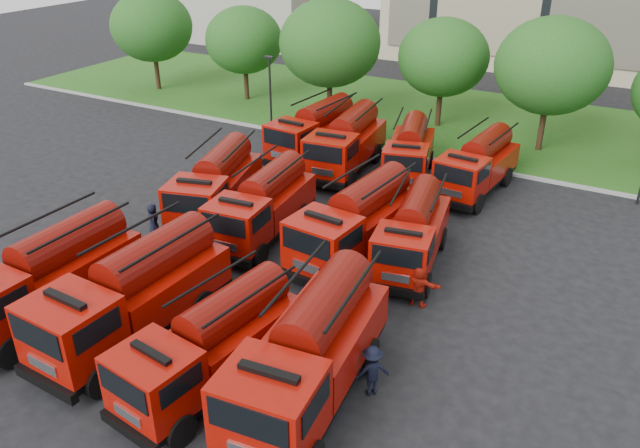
# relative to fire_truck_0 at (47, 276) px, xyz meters

# --- Properties ---
(ground) EXTENTS (140.00, 140.00, 0.00)m
(ground) POSITION_rel_fire_truck_0_xyz_m (6.09, 3.65, -1.68)
(ground) COLOR black
(ground) RESTS_ON ground
(lawn) EXTENTS (70.00, 16.00, 0.12)m
(lawn) POSITION_rel_fire_truck_0_xyz_m (6.09, 29.65, -1.62)
(lawn) COLOR #1E5115
(lawn) RESTS_ON ground
(curb) EXTENTS (70.00, 0.30, 0.14)m
(curb) POSITION_rel_fire_truck_0_xyz_m (6.09, 21.55, -1.61)
(curb) COLOR gray
(curb) RESTS_ON ground
(tree_0) EXTENTS (6.30, 6.30, 7.70)m
(tree_0) POSITION_rel_fire_truck_0_xyz_m (-17.91, 25.65, 3.34)
(tree_0) COLOR #382314
(tree_0) RESTS_ON ground
(tree_1) EXTENTS (5.71, 5.71, 6.98)m
(tree_1) POSITION_rel_fire_truck_0_xyz_m (-9.91, 26.65, 2.87)
(tree_1) COLOR #382314
(tree_1) RESTS_ON ground
(tree_2) EXTENTS (6.72, 6.72, 8.22)m
(tree_2) POSITION_rel_fire_truck_0_xyz_m (-1.91, 25.15, 3.68)
(tree_2) COLOR #382314
(tree_2) RESTS_ON ground
(tree_3) EXTENTS (5.88, 5.88, 7.19)m
(tree_3) POSITION_rel_fire_truck_0_xyz_m (5.09, 27.65, 3.01)
(tree_3) COLOR #382314
(tree_3) RESTS_ON ground
(tree_4) EXTENTS (6.55, 6.55, 8.01)m
(tree_4) POSITION_rel_fire_truck_0_xyz_m (12.09, 26.15, 3.54)
(tree_4) COLOR #382314
(tree_4) RESTS_ON ground
(lamp_post_0) EXTENTS (0.60, 0.25, 5.11)m
(lamp_post_0) POSITION_rel_fire_truck_0_xyz_m (-3.91, 20.85, 1.22)
(lamp_post_0) COLOR black
(lamp_post_0) RESTS_ON ground
(fire_truck_0) EXTENTS (2.80, 7.37, 3.33)m
(fire_truck_0) POSITION_rel_fire_truck_0_xyz_m (0.00, 0.00, 0.00)
(fire_truck_0) COLOR black
(fire_truck_0) RESTS_ON ground
(fire_truck_1) EXTENTS (3.08, 7.71, 3.45)m
(fire_truck_1) POSITION_rel_fire_truck_0_xyz_m (3.63, 0.56, 0.06)
(fire_truck_1) COLOR black
(fire_truck_1) RESTS_ON ground
(fire_truck_2) EXTENTS (3.15, 6.89, 3.03)m
(fire_truck_2) POSITION_rel_fire_truck_0_xyz_m (7.45, -0.09, -0.15)
(fire_truck_2) COLOR black
(fire_truck_2) RESTS_ON ground
(fire_truck_3) EXTENTS (3.38, 7.82, 3.46)m
(fire_truck_3) POSITION_rel_fire_truck_0_xyz_m (10.43, 0.77, 0.06)
(fire_truck_3) COLOR black
(fire_truck_3) RESTS_ON ground
(fire_truck_4) EXTENTS (4.24, 7.45, 3.22)m
(fire_truck_4) POSITION_rel_fire_truck_0_xyz_m (0.26, 9.57, -0.06)
(fire_truck_4) COLOR black
(fire_truck_4) RESTS_ON ground
(fire_truck_5) EXTENTS (3.01, 7.01, 3.10)m
(fire_truck_5) POSITION_rel_fire_truck_0_xyz_m (3.37, 8.90, -0.12)
(fire_truck_5) COLOR black
(fire_truck_5) RESTS_ON ground
(fire_truck_6) EXTENTS (3.28, 7.54, 3.33)m
(fire_truck_6) POSITION_rel_fire_truck_0_xyz_m (7.86, 9.19, -0.00)
(fire_truck_6) COLOR black
(fire_truck_6) RESTS_ON ground
(fire_truck_7) EXTENTS (3.30, 6.71, 2.93)m
(fire_truck_7) POSITION_rel_fire_truck_0_xyz_m (10.14, 9.89, -0.20)
(fire_truck_7) COLOR black
(fire_truck_7) RESTS_ON ground
(fire_truck_8) EXTENTS (3.03, 7.24, 3.22)m
(fire_truck_8) POSITION_rel_fire_truck_0_xyz_m (0.54, 18.68, -0.06)
(fire_truck_8) COLOR black
(fire_truck_8) RESTS_ON ground
(fire_truck_9) EXTENTS (3.28, 7.48, 3.30)m
(fire_truck_9) POSITION_rel_fire_truck_0_xyz_m (3.13, 17.73, -0.02)
(fire_truck_9) COLOR black
(fire_truck_9) RESTS_ON ground
(fire_truck_10) EXTENTS (3.86, 6.86, 2.96)m
(fire_truck_10) POSITION_rel_fire_truck_0_xyz_m (6.58, 18.54, -0.19)
(fire_truck_10) COLOR black
(fire_truck_10) RESTS_ON ground
(fire_truck_11) EXTENTS (2.95, 6.83, 3.02)m
(fire_truck_11) POSITION_rel_fire_truck_0_xyz_m (10.42, 18.37, -0.16)
(fire_truck_11) COLOR black
(fire_truck_11) RESTS_ON ground
(firefighter_1) EXTENTS (0.89, 0.73, 1.60)m
(firefighter_1) POSITION_rel_fire_truck_0_xyz_m (3.84, -2.14, -1.68)
(firefighter_1) COLOR #B41D0D
(firefighter_1) RESTS_ON ground
(firefighter_3) EXTENTS (1.22, 1.19, 1.74)m
(firefighter_3) POSITION_rel_fire_truck_0_xyz_m (11.99, 1.87, -1.68)
(firefighter_3) COLOR black
(firefighter_3) RESTS_ON ground
(firefighter_4) EXTENTS (0.90, 0.89, 1.57)m
(firefighter_4) POSITION_rel_fire_truck_0_xyz_m (-1.03, 6.50, -1.68)
(firefighter_4) COLOR black
(firefighter_4) RESTS_ON ground
(firefighter_5) EXTENTS (1.63, 0.71, 1.75)m
(firefighter_5) POSITION_rel_fire_truck_0_xyz_m (11.54, 7.05, -1.68)
(firefighter_5) COLOR #B41D0D
(firefighter_5) RESTS_ON ground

